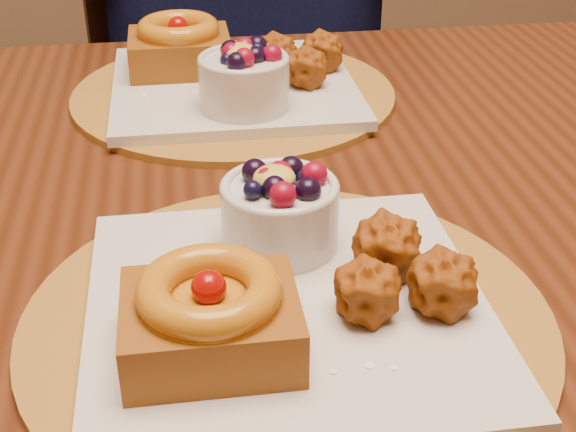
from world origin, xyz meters
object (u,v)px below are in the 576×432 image
at_px(place_setting_far, 230,76).
at_px(chair_far, 223,106).
at_px(dining_table, 256,251).
at_px(place_setting_near, 282,291).

xyz_separation_m(place_setting_far, chair_far, (0.02, 0.58, -0.27)).
bearing_deg(dining_table, chair_far, 88.47).
bearing_deg(place_setting_near, chair_far, 88.63).
relative_size(dining_table, chair_far, 1.74).
bearing_deg(place_setting_near, place_setting_far, 90.08).
bearing_deg(dining_table, place_setting_near, -90.79).
relative_size(place_setting_far, chair_far, 0.41).
distance_m(place_setting_near, place_setting_far, 0.43).
distance_m(place_setting_far, chair_far, 0.64).
distance_m(dining_table, chair_far, 0.81).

